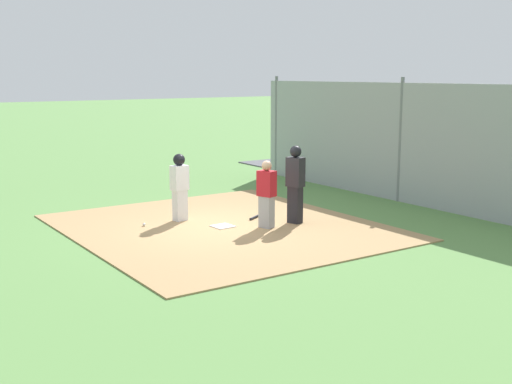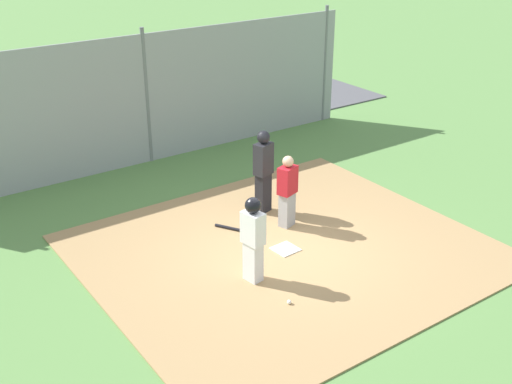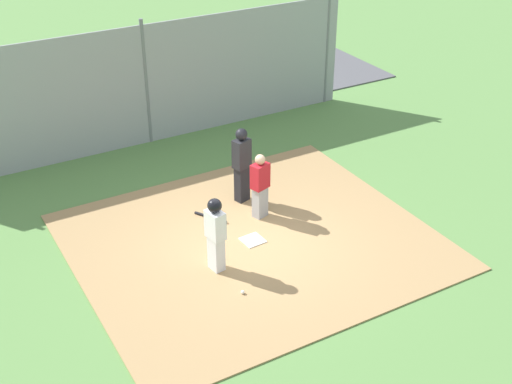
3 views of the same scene
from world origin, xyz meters
The scene contains 11 objects.
ground_plane centered at (0.00, 0.00, 0.00)m, with size 140.00×140.00×0.00m, color #5B8947.
dirt_infield centered at (0.00, 0.00, 0.01)m, with size 7.20×6.40×0.03m, color #A88456.
home_plate centered at (0.00, 0.00, 0.04)m, with size 0.44×0.44×0.02m, color white.
catcher centered at (-0.62, -0.77, 0.81)m, with size 0.44×0.36×1.52m.
umpire centered at (-0.62, -1.58, 0.98)m, with size 0.44×0.35×1.80m.
runner centered at (1.10, 0.50, 0.92)m, with size 0.32×0.42×1.58m.
baseball_bat centered at (0.38, -1.22, 0.06)m, with size 0.06×0.06×0.82m, color black.
baseball centered at (1.04, 1.46, 0.07)m, with size 0.07×0.07×0.07m, color white.
backstop_fence centered at (0.00, -5.61, 1.60)m, with size 12.00×0.10×3.35m.
parking_lot centered at (0.00, -8.77, 0.02)m, with size 18.00×5.20×0.04m, color #515156.
parked_car_dark centered at (-0.17, -8.47, 0.61)m, with size 4.20×1.88×1.28m.
Camera 1 is at (-12.31, 7.43, 3.44)m, focal length 45.76 mm.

